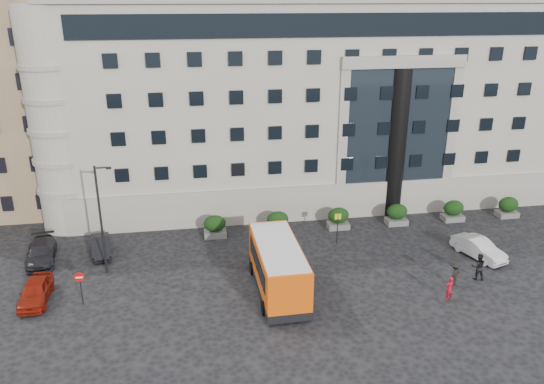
{
  "coord_description": "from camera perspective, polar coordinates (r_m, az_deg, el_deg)",
  "views": [
    {
      "loc": [
        -5.78,
        -31.87,
        18.62
      ],
      "look_at": [
        0.12,
        4.14,
        5.0
      ],
      "focal_mm": 35.0,
      "sensor_mm": 36.0,
      "label": 1
    }
  ],
  "objects": [
    {
      "name": "ground",
      "position": [
        37.36,
        0.86,
        -9.43
      ],
      "size": [
        120.0,
        120.0,
        0.0
      ],
      "primitive_type": "plane",
      "color": "black",
      "rests_on": "ground"
    },
    {
      "name": "civic_building",
      "position": [
        55.98,
        3.04,
        10.54
      ],
      "size": [
        44.0,
        24.0,
        18.0
      ],
      "primitive_type": "cube",
      "color": "#A49C91",
      "rests_on": "ground"
    },
    {
      "name": "entrance_column",
      "position": [
        47.35,
        13.15,
        5.09
      ],
      "size": [
        1.8,
        1.8,
        13.0
      ],
      "primitive_type": "cylinder",
      "color": "black",
      "rests_on": "ground"
    },
    {
      "name": "apartment_far",
      "position": [
        73.42,
        -26.72,
        12.4
      ],
      "size": [
        13.0,
        13.0,
        22.0
      ],
      "primitive_type": "cube",
      "color": "brown",
      "rests_on": "ground"
    },
    {
      "name": "hedge_a",
      "position": [
        43.47,
        -6.16,
        -3.67
      ],
      "size": [
        1.8,
        1.26,
        1.84
      ],
      "color": "#5E5E5C",
      "rests_on": "ground"
    },
    {
      "name": "hedge_b",
      "position": [
        44.0,
        0.62,
        -3.25
      ],
      "size": [
        1.8,
        1.26,
        1.84
      ],
      "color": "#5E5E5C",
      "rests_on": "ground"
    },
    {
      "name": "hedge_c",
      "position": [
        45.11,
        7.15,
        -2.79
      ],
      "size": [
        1.8,
        1.26,
        1.84
      ],
      "color": "#5E5E5C",
      "rests_on": "ground"
    },
    {
      "name": "hedge_d",
      "position": [
        46.79,
        13.28,
        -2.33
      ],
      "size": [
        1.8,
        1.26,
        1.84
      ],
      "color": "#5E5E5C",
      "rests_on": "ground"
    },
    {
      "name": "hedge_e",
      "position": [
        48.96,
        18.93,
        -1.88
      ],
      "size": [
        1.8,
        1.26,
        1.84
      ],
      "color": "#5E5E5C",
      "rests_on": "ground"
    },
    {
      "name": "hedge_f",
      "position": [
        51.56,
        24.05,
        -1.46
      ],
      "size": [
        1.8,
        1.26,
        1.84
      ],
      "color": "#5E5E5C",
      "rests_on": "ground"
    },
    {
      "name": "street_lamp",
      "position": [
        38.17,
        -17.89,
        -2.5
      ],
      "size": [
        1.16,
        0.18,
        8.0
      ],
      "color": "#262628",
      "rests_on": "ground"
    },
    {
      "name": "bus_stop_sign",
      "position": [
        42.1,
        7.07,
        -3.35
      ],
      "size": [
        0.5,
        0.08,
        2.52
      ],
      "color": "#262628",
      "rests_on": "ground"
    },
    {
      "name": "no_entry_sign",
      "position": [
        35.93,
        -19.95,
        -9.07
      ],
      "size": [
        0.64,
        0.16,
        2.32
      ],
      "color": "#262628",
      "rests_on": "ground"
    },
    {
      "name": "minibus",
      "position": [
        35.21,
        0.66,
        -7.97
      ],
      "size": [
        3.12,
        8.12,
        3.37
      ],
      "rotation": [
        0.0,
        0.0,
        0.01
      ],
      "color": "#F1550B",
      "rests_on": "ground"
    },
    {
      "name": "red_truck",
      "position": [
        54.36,
        -21.14,
        0.71
      ],
      "size": [
        3.56,
        5.93,
        2.98
      ],
      "rotation": [
        0.0,
        0.0,
        -0.22
      ],
      "color": "#98100B",
      "rests_on": "ground"
    },
    {
      "name": "parked_car_a",
      "position": [
        37.88,
        -24.09,
        -9.71
      ],
      "size": [
        1.77,
        4.23,
        1.43
      ],
      "primitive_type": "imported",
      "rotation": [
        0.0,
        0.0,
        0.02
      ],
      "color": "maroon",
      "rests_on": "ground"
    },
    {
      "name": "parked_car_b",
      "position": [
        42.61,
        -17.93,
        -5.56
      ],
      "size": [
        1.99,
        4.09,
        1.29
      ],
      "primitive_type": "imported",
      "rotation": [
        0.0,
        0.0,
        0.16
      ],
      "color": "black",
      "rests_on": "ground"
    },
    {
      "name": "parked_car_c",
      "position": [
        43.1,
        -23.57,
        -5.96
      ],
      "size": [
        2.59,
        5.01,
        1.39
      ],
      "primitive_type": "imported",
      "rotation": [
        0.0,
        0.0,
        0.14
      ],
      "color": "black",
      "rests_on": "ground"
    },
    {
      "name": "parked_car_d",
      "position": [
        48.86,
        -15.36,
        -1.79
      ],
      "size": [
        2.88,
        5.38,
        1.44
      ],
      "primitive_type": "imported",
      "rotation": [
        0.0,
        0.0,
        0.1
      ],
      "color": "black",
      "rests_on": "ground"
    },
    {
      "name": "white_taxi",
      "position": [
        43.0,
        21.34,
        -5.64
      ],
      "size": [
        2.83,
        4.65,
        1.45
      ],
      "primitive_type": "imported",
      "rotation": [
        0.0,
        0.0,
        0.32
      ],
      "color": "silver",
      "rests_on": "ground"
    },
    {
      "name": "pedestrian_a",
      "position": [
        36.53,
        18.54,
        -9.82
      ],
      "size": [
        0.7,
        0.56,
        1.7
      ],
      "primitive_type": "imported",
      "rotation": [
        0.0,
        0.0,
        3.41
      ],
      "color": "maroon",
      "rests_on": "ground"
    },
    {
      "name": "pedestrian_b",
      "position": [
        39.66,
        21.31,
        -7.49
      ],
      "size": [
        1.09,
        0.94,
        1.94
      ],
      "primitive_type": "imported",
      "rotation": [
        0.0,
        0.0,
        2.89
      ],
      "color": "black",
      "rests_on": "ground"
    },
    {
      "name": "pedestrian_c",
      "position": [
        38.4,
        19.03,
        -8.31
      ],
      "size": [
        1.28,
        1.13,
        1.71
      ],
      "primitive_type": "imported",
      "rotation": [
        0.0,
        0.0,
        3.7
      ],
      "color": "black",
      "rests_on": "ground"
    }
  ]
}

